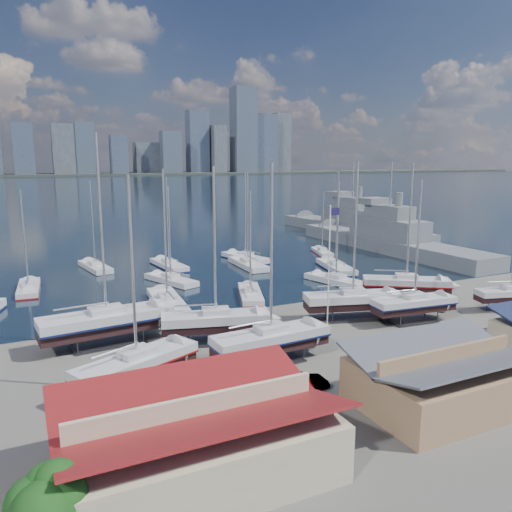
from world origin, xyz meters
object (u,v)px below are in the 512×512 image
flagpole (330,258)px  naval_ship_east (388,242)px  naval_ship_west (351,227)px  sailboat_cradle_0 (107,321)px  car_a (304,393)px

flagpole → naval_ship_east: bearing=42.8°
naval_ship_west → flagpole: naval_ship_west is taller
sailboat_cradle_0 → naval_ship_east: bearing=20.5°
naval_ship_east → car_a: bearing=133.8°
sailboat_cradle_0 → flagpole: size_ratio=1.54×
sailboat_cradle_0 → car_a: size_ratio=4.12×
naval_ship_east → naval_ship_west: bearing=-18.7°
car_a → naval_ship_east: bearing=68.3°
sailboat_cradle_0 → naval_ship_west: (62.30, 47.85, -0.57)m
sailboat_cradle_0 → naval_ship_east: size_ratio=0.41×
sailboat_cradle_0 → flagpole: 22.10m
naval_ship_east → sailboat_cradle_0: bearing=115.2°
sailboat_cradle_0 → naval_ship_west: 78.56m
naval_ship_east → flagpole: bearing=131.8°
naval_ship_west → sailboat_cradle_0: bearing=123.4°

